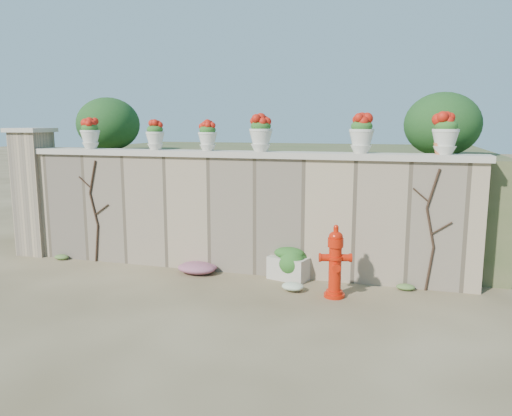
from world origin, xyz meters
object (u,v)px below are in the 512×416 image
(planter_box, at_px, (289,264))
(urn_pot_0, at_px, (90,134))
(terracotta_pot, at_px, (442,146))
(fire_hydrant, at_px, (335,261))

(planter_box, bearing_deg, urn_pot_0, -167.25)
(planter_box, height_order, terracotta_pot, terracotta_pot)
(urn_pot_0, height_order, terracotta_pot, urn_pot_0)
(urn_pot_0, bearing_deg, fire_hydrant, -11.07)
(planter_box, height_order, urn_pot_0, urn_pot_0)
(planter_box, xyz_separation_m, terracotta_pot, (2.30, 0.25, 1.98))
(fire_hydrant, relative_size, terracotta_pot, 3.80)
(fire_hydrant, height_order, planter_box, fire_hydrant)
(fire_hydrant, bearing_deg, planter_box, 127.10)
(planter_box, bearing_deg, fire_hydrant, -21.92)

